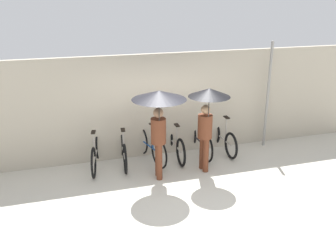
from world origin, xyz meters
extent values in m
plane|color=beige|center=(0.00, 0.00, 0.00)|extent=(30.00, 30.00, 0.00)
cube|color=#B2A893|center=(0.00, 2.14, 1.25)|extent=(11.17, 0.12, 2.49)
torus|color=black|center=(-1.48, 2.27, 0.34)|extent=(0.19, 0.68, 0.69)
torus|color=black|center=(-1.69, 1.27, 0.34)|extent=(0.19, 0.68, 0.69)
cylinder|color=#A59E93|center=(-1.59, 1.77, 0.34)|extent=(0.25, 1.01, 0.04)
cylinder|color=#A59E93|center=(-1.62, 1.59, 0.63)|extent=(0.04, 0.04, 0.57)
cube|color=black|center=(-1.62, 1.59, 0.93)|extent=(0.13, 0.21, 0.03)
cylinder|color=#A59E93|center=(-1.48, 2.27, 0.71)|extent=(0.04, 0.04, 0.74)
cylinder|color=#A59E93|center=(-1.48, 2.27, 1.08)|extent=(0.44, 0.12, 0.03)
torus|color=black|center=(-0.90, 2.28, 0.34)|extent=(0.11, 0.68, 0.68)
torus|color=black|center=(-1.00, 1.29, 0.34)|extent=(0.11, 0.68, 0.68)
cylinder|color=#A59E93|center=(-0.95, 1.78, 0.34)|extent=(0.13, 1.00, 0.04)
cylinder|color=#A59E93|center=(-0.97, 1.61, 0.62)|extent=(0.04, 0.04, 0.55)
cube|color=black|center=(-0.97, 1.61, 0.91)|extent=(0.11, 0.21, 0.03)
cylinder|color=#A59E93|center=(-0.90, 2.28, 0.68)|extent=(0.04, 0.04, 0.68)
cylinder|color=#A59E93|center=(-0.90, 2.28, 1.02)|extent=(0.44, 0.07, 0.03)
torus|color=black|center=(-0.42, 2.24, 0.36)|extent=(0.21, 0.72, 0.73)
torus|color=black|center=(-0.21, 1.32, 0.36)|extent=(0.21, 0.72, 0.73)
cylinder|color=#19478C|center=(-0.32, 1.78, 0.36)|extent=(0.25, 0.94, 0.04)
cylinder|color=#19478C|center=(-0.28, 1.62, 0.66)|extent=(0.04, 0.04, 0.58)
cube|color=black|center=(-0.28, 1.62, 0.96)|extent=(0.13, 0.22, 0.03)
cylinder|color=#19478C|center=(-0.42, 2.24, 0.72)|extent=(0.04, 0.04, 0.71)
cylinder|color=#19478C|center=(-0.42, 2.24, 1.08)|extent=(0.44, 0.13, 0.03)
torus|color=black|center=(0.34, 2.37, 0.33)|extent=(0.08, 0.67, 0.67)
torus|color=black|center=(0.30, 1.28, 0.33)|extent=(0.08, 0.67, 0.67)
cylinder|color=#A59E93|center=(0.32, 1.83, 0.33)|extent=(0.07, 1.10, 0.04)
cylinder|color=#A59E93|center=(0.31, 1.63, 0.60)|extent=(0.04, 0.04, 0.53)
cube|color=black|center=(0.31, 1.63, 0.88)|extent=(0.10, 0.20, 0.03)
cylinder|color=#A59E93|center=(0.34, 2.37, 0.70)|extent=(0.04, 0.04, 0.73)
cylinder|color=#A59E93|center=(0.34, 2.37, 1.07)|extent=(0.44, 0.04, 0.03)
torus|color=black|center=(0.94, 2.38, 0.35)|extent=(0.06, 0.70, 0.70)
torus|color=black|center=(0.96, 1.33, 0.35)|extent=(0.06, 0.70, 0.70)
cylinder|color=black|center=(0.95, 1.85, 0.35)|extent=(0.06, 1.05, 0.04)
cylinder|color=black|center=(0.96, 1.67, 0.60)|extent=(0.04, 0.04, 0.51)
cube|color=black|center=(0.96, 1.67, 0.87)|extent=(0.09, 0.20, 0.03)
cylinder|color=black|center=(0.94, 2.38, 0.66)|extent=(0.04, 0.04, 0.62)
cylinder|color=black|center=(0.94, 2.38, 0.97)|extent=(0.44, 0.04, 0.03)
torus|color=black|center=(1.59, 2.33, 0.33)|extent=(0.06, 0.66, 0.66)
torus|color=black|center=(1.59, 1.32, 0.33)|extent=(0.06, 0.66, 0.66)
cylinder|color=#A59E93|center=(1.59, 1.82, 0.33)|extent=(0.04, 1.00, 0.04)
cylinder|color=#A59E93|center=(1.59, 1.65, 0.63)|extent=(0.04, 0.04, 0.60)
cube|color=black|center=(1.59, 1.65, 0.95)|extent=(0.09, 0.20, 0.03)
cylinder|color=#A59E93|center=(1.59, 2.33, 0.67)|extent=(0.04, 0.04, 0.69)
cylinder|color=#A59E93|center=(1.59, 2.33, 1.02)|extent=(0.44, 0.03, 0.03)
cylinder|color=brown|center=(-0.33, 0.96, 0.40)|extent=(0.13, 0.13, 0.81)
cylinder|color=brown|center=(-0.36, 0.78, 0.40)|extent=(0.13, 0.13, 0.81)
cylinder|color=brown|center=(-0.34, 0.87, 1.08)|extent=(0.32, 0.32, 0.55)
sphere|color=#997051|center=(-0.34, 0.87, 1.48)|extent=(0.21, 0.21, 0.21)
cylinder|color=#332D28|center=(-0.36, 0.73, 1.46)|extent=(0.02, 0.02, 0.69)
cone|color=black|center=(-0.36, 0.73, 1.89)|extent=(1.11, 1.11, 0.18)
cylinder|color=brown|center=(0.72, 1.02, 0.39)|extent=(0.13, 0.13, 0.78)
cylinder|color=brown|center=(0.74, 0.84, 0.39)|extent=(0.13, 0.13, 0.78)
cylinder|color=brown|center=(0.73, 0.93, 1.05)|extent=(0.32, 0.32, 0.53)
sphere|color=tan|center=(0.73, 0.93, 1.44)|extent=(0.20, 0.20, 0.20)
cylinder|color=#332D28|center=(0.74, 0.79, 1.42)|extent=(0.02, 0.02, 0.68)
cone|color=black|center=(0.74, 0.79, 1.85)|extent=(0.89, 0.89, 0.18)
cylinder|color=gray|center=(2.79, 1.84, 1.35)|extent=(0.07, 0.07, 2.71)
camera|label=1|loc=(-2.25, -6.20, 3.82)|focal=40.00mm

